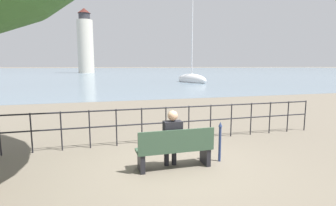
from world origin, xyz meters
TOP-DOWN VIEW (x-y plane):
  - ground_plane at (0.00, 0.00)m, footprint 1000.00×1000.00m
  - harbor_water at (0.00, 161.52)m, footprint 600.00×300.00m
  - park_bench at (0.00, -0.06)m, footprint 1.68×0.45m
  - seated_person_left at (-0.05, 0.01)m, footprint 0.40×0.35m
  - promenade_railing at (0.00, 1.95)m, footprint 10.80×0.04m
  - closed_umbrella at (1.14, 0.06)m, footprint 0.09×0.09m
  - sailboat_0 at (11.41, 28.18)m, footprint 3.19×6.03m
  - harbor_lighthouse at (-3.17, 82.86)m, footprint 4.89×4.89m

SIDE VIEW (x-z plane):
  - ground_plane at x=0.00m, z-range 0.00..0.00m
  - harbor_water at x=0.00m, z-range 0.00..0.01m
  - sailboat_0 at x=11.41m, z-range -5.23..6.04m
  - park_bench at x=0.00m, z-range -0.02..0.88m
  - closed_umbrella at x=1.14m, z-range 0.05..1.00m
  - promenade_railing at x=0.00m, z-range 0.17..1.22m
  - seated_person_left at x=-0.05m, z-range 0.06..1.35m
  - harbor_lighthouse at x=-3.17m, z-range -0.70..19.32m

